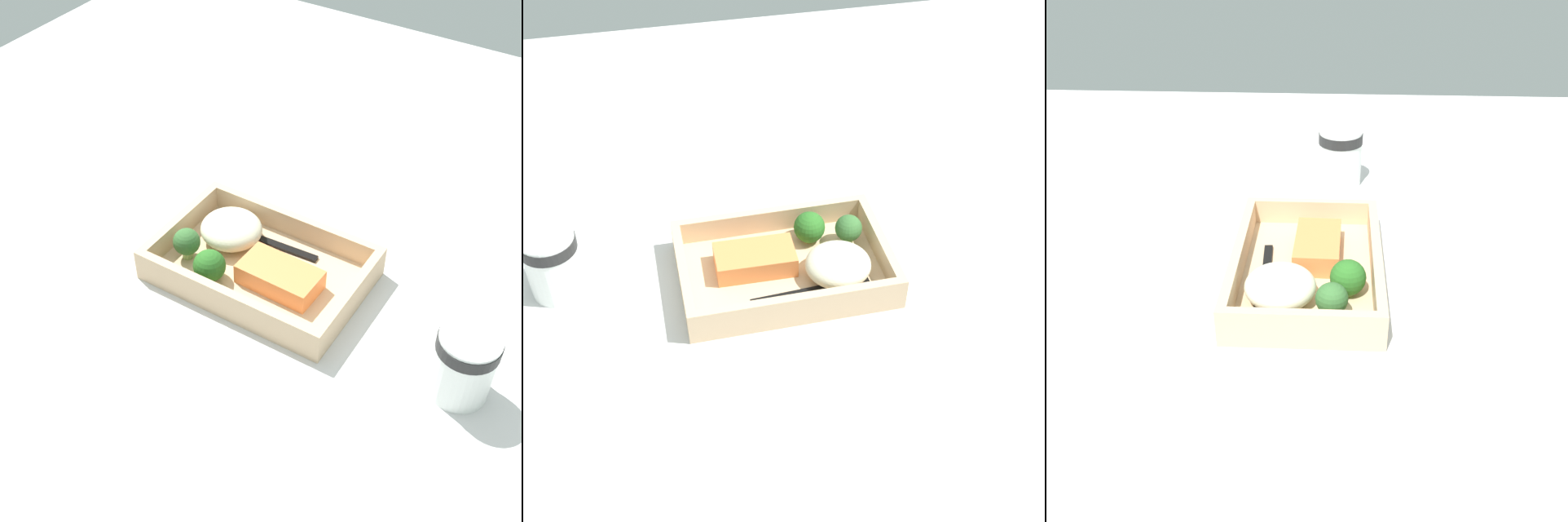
{
  "view_description": "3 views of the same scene",
  "coord_description": "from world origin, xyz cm",
  "views": [
    {
      "loc": [
        -37.57,
        59.59,
        67.93
      ],
      "look_at": [
        0.0,
        0.0,
        2.7
      ],
      "focal_mm": 50.0,
      "sensor_mm": 36.0,
      "label": 1
    },
    {
      "loc": [
        -15.53,
        -68.48,
        67.35
      ],
      "look_at": [
        0.0,
        0.0,
        2.7
      ],
      "focal_mm": 50.0,
      "sensor_mm": 36.0,
      "label": 2
    },
    {
      "loc": [
        64.73,
        3.17,
        43.09
      ],
      "look_at": [
        0.0,
        0.0,
        2.7
      ],
      "focal_mm": 42.0,
      "sensor_mm": 36.0,
      "label": 3
    }
  ],
  "objects": [
    {
      "name": "tray_rim",
      "position": [
        0.0,
        0.0,
        2.9
      ],
      "size": [
        27.66,
        18.44,
        3.41
      ],
      "color": "#CFAD85",
      "rests_on": "takeout_tray"
    },
    {
      "name": "broccoli_floret_1",
      "position": [
        9.72,
        3.2,
        3.81
      ],
      "size": [
        3.71,
        3.71,
        4.59
      ],
      "color": "#83A55E",
      "rests_on": "takeout_tray"
    },
    {
      "name": "takeout_tray",
      "position": [
        0.0,
        0.0,
        0.6
      ],
      "size": [
        27.66,
        18.44,
        1.2
      ],
      "primitive_type": "cube",
      "color": "#CFAD85",
      "rests_on": "ground_plane"
    },
    {
      "name": "broccoli_floret_2",
      "position": [
        4.71,
        5.05,
        3.44
      ],
      "size": [
        4.33,
        4.33,
        4.47
      ],
      "color": "#89A95A",
      "rests_on": "takeout_tray"
    },
    {
      "name": "paper_cup",
      "position": [
        -29.27,
        4.0,
        5.12
      ],
      "size": [
        7.13,
        7.13,
        9.17
      ],
      "color": "white",
      "rests_on": "ground_plane"
    },
    {
      "name": "mashed_potatoes",
      "position": [
        6.56,
        -2.8,
        3.25
      ],
      "size": [
        8.63,
        8.41,
        4.09
      ],
      "primitive_type": "ellipsoid",
      "color": "beige",
      "rests_on": "takeout_tray"
    },
    {
      "name": "salmon_fillet",
      "position": [
        -3.66,
        1.19,
        2.64
      ],
      "size": [
        10.7,
        6.06,
        2.89
      ],
      "primitive_type": "cube",
      "rotation": [
        0.0,
        0.0,
        -0.03
      ],
      "color": "#EC8345",
      "rests_on": "takeout_tray"
    },
    {
      "name": "ground_plane",
      "position": [
        0.0,
        0.0,
        -1.0
      ],
      "size": [
        160.0,
        160.0,
        2.0
      ],
      "primitive_type": "cube",
      "color": "silver"
    },
    {
      "name": "fork",
      "position": [
        3.47,
        -4.94,
        1.42
      ],
      "size": [
        15.87,
        2.53,
        0.44
      ],
      "color": "black",
      "rests_on": "takeout_tray"
    }
  ]
}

